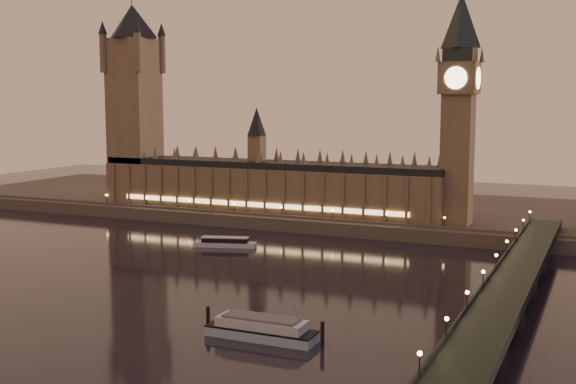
% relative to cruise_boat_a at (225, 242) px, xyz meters
% --- Properties ---
extents(ground, '(700.00, 700.00, 0.00)m').
position_rel_cruise_boat_a_xyz_m(ground, '(30.10, -59.38, -1.85)').
color(ground, black).
rests_on(ground, ground).
extents(far_embankment, '(560.00, 130.00, 6.00)m').
position_rel_cruise_boat_a_xyz_m(far_embankment, '(60.10, 105.62, 1.15)').
color(far_embankment, '#423D35').
rests_on(far_embankment, ground).
extents(palace_of_westminster, '(180.00, 26.62, 52.00)m').
position_rel_cruise_boat_a_xyz_m(palace_of_westminster, '(-10.02, 61.61, 19.86)').
color(palace_of_westminster, brown).
rests_on(palace_of_westminster, ground).
extents(victoria_tower, '(31.68, 31.68, 118.00)m').
position_rel_cruise_boat_a_xyz_m(victoria_tower, '(-89.90, 61.62, 63.94)').
color(victoria_tower, brown).
rests_on(victoria_tower, ground).
extents(big_ben, '(17.68, 17.68, 104.00)m').
position_rel_cruise_boat_a_xyz_m(big_ben, '(84.09, 61.61, 62.11)').
color(big_ben, brown).
rests_on(big_ben, ground).
extents(westminster_bridge, '(13.20, 260.00, 15.30)m').
position_rel_cruise_boat_a_xyz_m(westminster_bridge, '(121.71, -59.38, 3.67)').
color(westminster_bridge, black).
rests_on(westminster_bridge, ground).
extents(cruise_boat_a, '(26.71, 13.07, 4.19)m').
position_rel_cruise_boat_a_xyz_m(cruise_boat_a, '(0.00, 0.00, 0.00)').
color(cruise_boat_a, silver).
rests_on(cruise_boat_a, ground).
extents(moored_barge, '(34.06, 8.54, 6.24)m').
position_rel_cruise_boat_a_xyz_m(moored_barge, '(66.72, -99.50, 0.79)').
color(moored_barge, '#94B0BC').
rests_on(moored_barge, ground).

